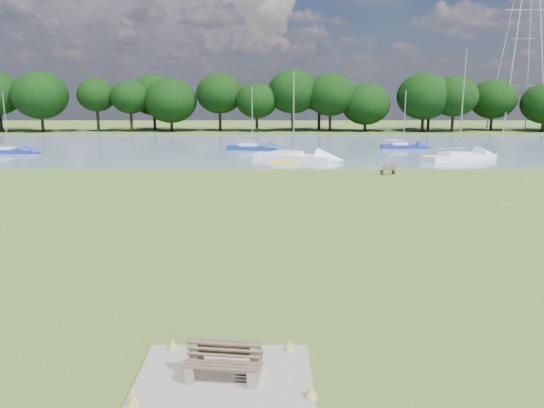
{
  "coord_description": "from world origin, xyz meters",
  "views": [
    {
      "loc": [
        1.1,
        -25.62,
        6.77
      ],
      "look_at": [
        1.18,
        -2.0,
        1.81
      ],
      "focal_mm": 35.0,
      "sensor_mm": 36.0,
      "label": 1
    }
  ],
  "objects_px": {
    "pylon": "(526,8)",
    "bench_pair": "(224,361)",
    "riverbank_bench": "(388,170)",
    "kayak": "(284,162)",
    "sailboat_2": "(252,146)",
    "sailboat_4": "(292,155)",
    "sailboat_0": "(403,145)",
    "sailboat_1": "(458,155)",
    "sailboat_5": "(8,150)"
  },
  "relations": [
    {
      "from": "sailboat_0",
      "to": "sailboat_4",
      "type": "height_order",
      "value": "sailboat_4"
    },
    {
      "from": "bench_pair",
      "to": "sailboat_1",
      "type": "relative_size",
      "value": 0.17
    },
    {
      "from": "sailboat_0",
      "to": "sailboat_4",
      "type": "xyz_separation_m",
      "value": [
        -14.08,
        -11.08,
        0.06
      ]
    },
    {
      "from": "sailboat_4",
      "to": "sailboat_5",
      "type": "relative_size",
      "value": 1.28
    },
    {
      "from": "riverbank_bench",
      "to": "sailboat_0",
      "type": "bearing_deg",
      "value": 49.24
    },
    {
      "from": "kayak",
      "to": "sailboat_2",
      "type": "height_order",
      "value": "sailboat_2"
    },
    {
      "from": "riverbank_bench",
      "to": "kayak",
      "type": "height_order",
      "value": "riverbank_bench"
    },
    {
      "from": "sailboat_2",
      "to": "sailboat_5",
      "type": "distance_m",
      "value": 27.86
    },
    {
      "from": "bench_pair",
      "to": "kayak",
      "type": "distance_m",
      "value": 39.66
    },
    {
      "from": "sailboat_1",
      "to": "sailboat_4",
      "type": "xyz_separation_m",
      "value": [
        -16.9,
        0.47,
        -0.03
      ]
    },
    {
      "from": "sailboat_2",
      "to": "sailboat_4",
      "type": "relative_size",
      "value": 0.85
    },
    {
      "from": "sailboat_1",
      "to": "sailboat_5",
      "type": "xyz_separation_m",
      "value": [
        -49.02,
        6.38,
        -0.11
      ]
    },
    {
      "from": "sailboat_0",
      "to": "sailboat_2",
      "type": "distance_m",
      "value": 18.64
    },
    {
      "from": "sailboat_0",
      "to": "kayak",
      "type": "bearing_deg",
      "value": -133.68
    },
    {
      "from": "sailboat_0",
      "to": "sailboat_2",
      "type": "relative_size",
      "value": 0.95
    },
    {
      "from": "sailboat_1",
      "to": "pylon",
      "type": "bearing_deg",
      "value": 34.76
    },
    {
      "from": "pylon",
      "to": "kayak",
      "type": "bearing_deg",
      "value": -133.77
    },
    {
      "from": "kayak",
      "to": "sailboat_5",
      "type": "relative_size",
      "value": 0.38
    },
    {
      "from": "pylon",
      "to": "sailboat_0",
      "type": "xyz_separation_m",
      "value": [
        -27.53,
        -30.26,
        -20.56
      ]
    },
    {
      "from": "sailboat_1",
      "to": "bench_pair",
      "type": "bearing_deg",
      "value": -140.31
    },
    {
      "from": "riverbank_bench",
      "to": "sailboat_4",
      "type": "height_order",
      "value": "sailboat_4"
    },
    {
      "from": "sailboat_0",
      "to": "pylon",
      "type": "bearing_deg",
      "value": 50.7
    },
    {
      "from": "kayak",
      "to": "riverbank_bench",
      "type": "bearing_deg",
      "value": -29.28
    },
    {
      "from": "sailboat_1",
      "to": "sailboat_2",
      "type": "height_order",
      "value": "sailboat_1"
    },
    {
      "from": "riverbank_bench",
      "to": "sailboat_4",
      "type": "relative_size",
      "value": 0.16
    },
    {
      "from": "sailboat_0",
      "to": "sailboat_1",
      "type": "height_order",
      "value": "sailboat_1"
    },
    {
      "from": "pylon",
      "to": "bench_pair",
      "type": "bearing_deg",
      "value": -118.17
    },
    {
      "from": "sailboat_4",
      "to": "sailboat_1",
      "type": "bearing_deg",
      "value": 23.28
    },
    {
      "from": "kayak",
      "to": "sailboat_2",
      "type": "bearing_deg",
      "value": 115.4
    },
    {
      "from": "sailboat_1",
      "to": "sailboat_0",
      "type": "bearing_deg",
      "value": 79.07
    },
    {
      "from": "sailboat_0",
      "to": "sailboat_4",
      "type": "bearing_deg",
      "value": -138.79
    },
    {
      "from": "sailboat_1",
      "to": "sailboat_5",
      "type": "relative_size",
      "value": 1.6
    },
    {
      "from": "bench_pair",
      "to": "pylon",
      "type": "height_order",
      "value": "pylon"
    },
    {
      "from": "riverbank_bench",
      "to": "sailboat_5",
      "type": "distance_m",
      "value": 42.88
    },
    {
      "from": "kayak",
      "to": "sailboat_0",
      "type": "xyz_separation_m",
      "value": [
        15.02,
        14.16,
        0.3
      ]
    },
    {
      "from": "sailboat_2",
      "to": "sailboat_1",
      "type": "bearing_deg",
      "value": -16.0
    },
    {
      "from": "sailboat_2",
      "to": "sailboat_4",
      "type": "height_order",
      "value": "sailboat_4"
    },
    {
      "from": "pylon",
      "to": "sailboat_4",
      "type": "xyz_separation_m",
      "value": [
        -41.61,
        -41.34,
        -20.5
      ]
    },
    {
      "from": "sailboat_2",
      "to": "pylon",
      "type": "bearing_deg",
      "value": 43.56
    },
    {
      "from": "sailboat_5",
      "to": "riverbank_bench",
      "type": "bearing_deg",
      "value": -19.34
    },
    {
      "from": "sailboat_4",
      "to": "sailboat_5",
      "type": "bearing_deg",
      "value": -165.57
    },
    {
      "from": "riverbank_bench",
      "to": "sailboat_0",
      "type": "relative_size",
      "value": 0.2
    },
    {
      "from": "riverbank_bench",
      "to": "sailboat_4",
      "type": "bearing_deg",
      "value": 103.58
    },
    {
      "from": "bench_pair",
      "to": "sailboat_1",
      "type": "distance_m",
      "value": 46.81
    },
    {
      "from": "sailboat_1",
      "to": "sailboat_2",
      "type": "relative_size",
      "value": 1.47
    },
    {
      "from": "sailboat_0",
      "to": "sailboat_1",
      "type": "xyz_separation_m",
      "value": [
        2.82,
        -11.55,
        0.09
      ]
    },
    {
      "from": "kayak",
      "to": "pylon",
      "type": "bearing_deg",
      "value": 55.79
    },
    {
      "from": "kayak",
      "to": "bench_pair",
      "type": "bearing_deg",
      "value": -83.97
    },
    {
      "from": "sailboat_2",
      "to": "sailboat_4",
      "type": "distance_m",
      "value": 10.47
    },
    {
      "from": "sailboat_2",
      "to": "sailboat_0",
      "type": "bearing_deg",
      "value": 13.89
    }
  ]
}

